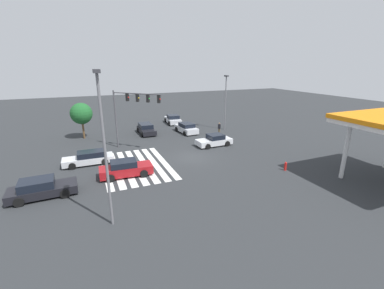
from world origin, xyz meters
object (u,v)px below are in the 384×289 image
car_2 (89,158)px  pedestrian (219,128)px  car_1 (214,140)px  car_4 (41,188)px  street_light_pole_a (104,140)px  car_3 (173,119)px  traffic_signal_mast (131,106)px  car_5 (186,128)px  car_6 (126,169)px  car_0 (146,129)px  street_light_pole_b (226,98)px  fire_hydrant (285,166)px  tree_corner_a (81,114)px

car_2 → pedestrian: (-5.22, 17.68, 0.29)m
car_1 → car_2: car_1 is taller
car_4 → street_light_pole_a: bearing=-54.0°
car_2 → car_3: size_ratio=1.06×
traffic_signal_mast → car_3: size_ratio=1.50×
traffic_signal_mast → car_5: size_ratio=1.48×
car_3 → pedestrian: (9.27, 3.88, 0.24)m
car_4 → car_1: bearing=17.2°
car_5 → pedestrian: pedestrian is taller
car_3 → car_6: car_3 is taller
car_0 → car_1: 11.07m
car_3 → street_light_pole_b: size_ratio=0.56×
car_3 → car_1: bearing=-173.1°
car_6 → fire_hydrant: 14.88m
car_4 → fire_hydrant: car_4 is taller
street_light_pole_b → fire_hydrant: bearing=-9.6°
pedestrian → fire_hydrant: bearing=42.2°
street_light_pole_a → street_light_pole_b: 26.73m
car_2 → tree_corner_a: bearing=-88.3°
street_light_pole_b → tree_corner_a: 20.43m
traffic_signal_mast → car_4: size_ratio=1.41×
traffic_signal_mast → street_light_pole_a: street_light_pole_a is taller
traffic_signal_mast → car_4: (8.76, -8.62, -4.48)m
traffic_signal_mast → fire_hydrant: 17.61m
car_2 → street_light_pole_b: (-7.42, 19.82, 4.21)m
car_5 → street_light_pole_a: (19.30, -12.69, 4.83)m
car_2 → street_light_pole_b: bearing=-159.6°
car_1 → pedestrian: 5.60m
car_3 → car_6: size_ratio=0.97×
car_2 → car_6: 5.24m
car_1 → street_light_pole_a: bearing=39.3°
car_6 → tree_corner_a: 15.36m
car_3 → street_light_pole_b: street_light_pole_b is taller
car_2 → pedestrian: pedestrian is taller
car_1 → car_6: size_ratio=0.96×
car_1 → tree_corner_a: (-9.77, -14.81, 2.75)m
street_light_pole_a → pedestrian: bearing=134.9°
car_4 → fire_hydrant: bearing=-11.1°
car_1 → tree_corner_a: bearing=-35.9°
car_4 → street_light_pole_a: size_ratio=0.52×
car_1 → car_6: bearing=20.9°
car_4 → car_6: bearing=9.9°
car_1 → car_5: car_5 is taller
car_3 → tree_corner_a: 14.97m
car_4 → pedestrian: (-10.99, 21.27, 0.26)m
car_0 → traffic_signal_mast: bearing=-24.3°
pedestrian → street_light_pole_b: size_ratio=0.21×
car_3 → car_6: bearing=154.1°
traffic_signal_mast → street_light_pole_b: size_ratio=0.84×
car_3 → car_5: car_3 is taller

